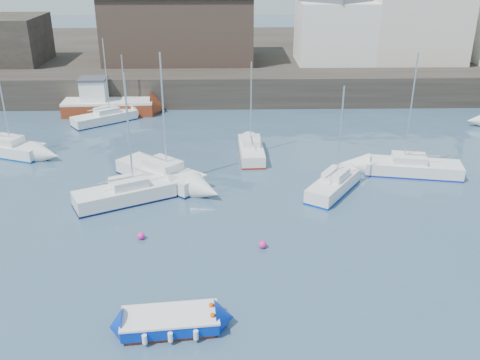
{
  "coord_description": "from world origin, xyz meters",
  "views": [
    {
      "loc": [
        -0.69,
        -18.22,
        14.86
      ],
      "look_at": [
        0.0,
        12.0,
        1.5
      ],
      "focal_mm": 40.0,
      "sensor_mm": 36.0,
      "label": 1
    }
  ],
  "objects_px": {
    "sailboat_h": "(105,118)",
    "blue_dinghy": "(170,321)",
    "sailboat_f": "(251,150)",
    "sailboat_c": "(334,185)",
    "sailboat_d": "(412,167)",
    "buoy_mid": "(263,248)",
    "sailboat_a": "(125,194)",
    "sailboat_e": "(5,148)",
    "buoy_far": "(251,163)",
    "sailboat_b": "(161,173)",
    "buoy_near": "(141,239)",
    "fishing_boat": "(106,103)"
  },
  "relations": [
    {
      "from": "buoy_near",
      "to": "sailboat_a",
      "type": "bearing_deg",
      "value": 109.44
    },
    {
      "from": "fishing_boat",
      "to": "sailboat_e",
      "type": "xyz_separation_m",
      "value": [
        -5.53,
        -10.76,
        -0.55
      ]
    },
    {
      "from": "buoy_mid",
      "to": "sailboat_c",
      "type": "bearing_deg",
      "value": 53.76
    },
    {
      "from": "sailboat_b",
      "to": "sailboat_f",
      "type": "xyz_separation_m",
      "value": [
        6.37,
        4.58,
        -0.08
      ]
    },
    {
      "from": "sailboat_b",
      "to": "sailboat_e",
      "type": "relative_size",
      "value": 1.08
    },
    {
      "from": "sailboat_d",
      "to": "buoy_mid",
      "type": "relative_size",
      "value": 19.78
    },
    {
      "from": "sailboat_b",
      "to": "sailboat_c",
      "type": "distance_m",
      "value": 11.65
    },
    {
      "from": "sailboat_a",
      "to": "sailboat_d",
      "type": "distance_m",
      "value": 19.83
    },
    {
      "from": "buoy_far",
      "to": "sailboat_e",
      "type": "bearing_deg",
      "value": 173.08
    },
    {
      "from": "sailboat_a",
      "to": "buoy_far",
      "type": "bearing_deg",
      "value": 37.44
    },
    {
      "from": "sailboat_f",
      "to": "buoy_mid",
      "type": "distance_m",
      "value": 13.56
    },
    {
      "from": "sailboat_f",
      "to": "sailboat_c",
      "type": "bearing_deg",
      "value": -52.63
    },
    {
      "from": "blue_dinghy",
      "to": "buoy_near",
      "type": "bearing_deg",
      "value": 107.12
    },
    {
      "from": "sailboat_c",
      "to": "sailboat_d",
      "type": "xyz_separation_m",
      "value": [
        6.09,
        2.91,
        -0.02
      ]
    },
    {
      "from": "sailboat_e",
      "to": "buoy_near",
      "type": "relative_size",
      "value": 19.64
    },
    {
      "from": "sailboat_c",
      "to": "sailboat_e",
      "type": "height_order",
      "value": "sailboat_e"
    },
    {
      "from": "blue_dinghy",
      "to": "buoy_mid",
      "type": "bearing_deg",
      "value": 56.77
    },
    {
      "from": "sailboat_a",
      "to": "buoy_far",
      "type": "height_order",
      "value": "sailboat_a"
    },
    {
      "from": "sailboat_b",
      "to": "buoy_mid",
      "type": "height_order",
      "value": "sailboat_b"
    },
    {
      "from": "blue_dinghy",
      "to": "sailboat_h",
      "type": "height_order",
      "value": "sailboat_h"
    },
    {
      "from": "fishing_boat",
      "to": "sailboat_d",
      "type": "bearing_deg",
      "value": -31.91
    },
    {
      "from": "sailboat_a",
      "to": "sailboat_b",
      "type": "xyz_separation_m",
      "value": [
        1.86,
        3.21,
        0.0
      ]
    },
    {
      "from": "sailboat_f",
      "to": "buoy_mid",
      "type": "bearing_deg",
      "value": -89.78
    },
    {
      "from": "fishing_boat",
      "to": "sailboat_e",
      "type": "height_order",
      "value": "sailboat_e"
    },
    {
      "from": "buoy_far",
      "to": "sailboat_a",
      "type": "bearing_deg",
      "value": -142.56
    },
    {
      "from": "sailboat_a",
      "to": "sailboat_f",
      "type": "height_order",
      "value": "sailboat_a"
    },
    {
      "from": "sailboat_h",
      "to": "blue_dinghy",
      "type": "bearing_deg",
      "value": -73.17
    },
    {
      "from": "sailboat_d",
      "to": "sailboat_c",
      "type": "bearing_deg",
      "value": -154.47
    },
    {
      "from": "sailboat_h",
      "to": "sailboat_f",
      "type": "bearing_deg",
      "value": -33.76
    },
    {
      "from": "sailboat_a",
      "to": "sailboat_f",
      "type": "xyz_separation_m",
      "value": [
        8.23,
        7.79,
        -0.07
      ]
    },
    {
      "from": "sailboat_b",
      "to": "buoy_far",
      "type": "xyz_separation_m",
      "value": [
        6.34,
        3.06,
        -0.57
      ]
    },
    {
      "from": "sailboat_d",
      "to": "sailboat_f",
      "type": "distance_m",
      "value": 11.8
    },
    {
      "from": "fishing_boat",
      "to": "sailboat_c",
      "type": "distance_m",
      "value": 25.94
    },
    {
      "from": "blue_dinghy",
      "to": "fishing_boat",
      "type": "height_order",
      "value": "fishing_boat"
    },
    {
      "from": "buoy_near",
      "to": "buoy_far",
      "type": "relative_size",
      "value": 1.02
    },
    {
      "from": "fishing_boat",
      "to": "blue_dinghy",
      "type": "bearing_deg",
      "value": -73.87
    },
    {
      "from": "blue_dinghy",
      "to": "sailboat_a",
      "type": "relative_size",
      "value": 0.52
    },
    {
      "from": "sailboat_c",
      "to": "buoy_far",
      "type": "xyz_separation_m",
      "value": [
        -5.13,
        5.15,
        -0.53
      ]
    },
    {
      "from": "fishing_boat",
      "to": "sailboat_a",
      "type": "bearing_deg",
      "value": -75.09
    },
    {
      "from": "blue_dinghy",
      "to": "sailboat_e",
      "type": "relative_size",
      "value": 0.52
    },
    {
      "from": "blue_dinghy",
      "to": "buoy_far",
      "type": "bearing_deg",
      "value": 77.27
    },
    {
      "from": "fishing_boat",
      "to": "buoy_near",
      "type": "distance_m",
      "value": 24.98
    },
    {
      "from": "sailboat_b",
      "to": "sailboat_e",
      "type": "height_order",
      "value": "sailboat_b"
    },
    {
      "from": "sailboat_e",
      "to": "sailboat_f",
      "type": "height_order",
      "value": "sailboat_e"
    },
    {
      "from": "sailboat_b",
      "to": "sailboat_e",
      "type": "distance_m",
      "value": 13.63
    },
    {
      "from": "sailboat_a",
      "to": "sailboat_e",
      "type": "height_order",
      "value": "sailboat_e"
    },
    {
      "from": "blue_dinghy",
      "to": "sailboat_f",
      "type": "relative_size",
      "value": 0.6
    },
    {
      "from": "blue_dinghy",
      "to": "sailboat_c",
      "type": "height_order",
      "value": "sailboat_c"
    },
    {
      "from": "buoy_mid",
      "to": "sailboat_a",
      "type": "bearing_deg",
      "value": 145.19
    },
    {
      "from": "blue_dinghy",
      "to": "buoy_near",
      "type": "xyz_separation_m",
      "value": [
        -2.34,
        7.62,
        -0.43
      ]
    }
  ]
}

